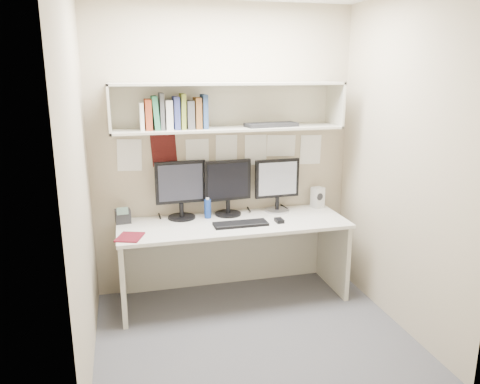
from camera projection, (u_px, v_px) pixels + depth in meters
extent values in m
cube|color=#47464B|center=(253.00, 335.00, 3.68)|extent=(2.40, 2.00, 0.01)
cube|color=tan|center=(224.00, 151.00, 4.29)|extent=(2.40, 0.02, 2.60)
cube|color=tan|center=(307.00, 213.00, 2.42)|extent=(2.40, 0.02, 2.60)
cube|color=tan|center=(79.00, 183.00, 3.07)|extent=(0.02, 2.00, 2.60)
cube|color=tan|center=(402.00, 165.00, 3.64)|extent=(0.02, 2.00, 2.60)
cube|color=beige|center=(234.00, 224.00, 4.10)|extent=(2.00, 0.70, 0.03)
cube|color=beige|center=(226.00, 249.00, 4.51)|extent=(1.96, 0.02, 0.70)
cube|color=beige|center=(229.00, 128.00, 4.05)|extent=(2.00, 0.38, 0.02)
cube|color=beige|center=(229.00, 84.00, 3.96)|extent=(2.00, 0.38, 0.02)
cube|color=beige|center=(224.00, 105.00, 4.17)|extent=(2.00, 0.02, 0.40)
cube|color=beige|center=(109.00, 109.00, 3.77)|extent=(0.02, 0.38, 0.40)
cube|color=beige|center=(335.00, 104.00, 4.24)|extent=(0.02, 0.38, 0.40)
cylinder|color=black|center=(182.00, 217.00, 4.20)|extent=(0.25, 0.25, 0.02)
cylinder|color=black|center=(182.00, 210.00, 4.18)|extent=(0.04, 0.04, 0.12)
cube|color=black|center=(180.00, 182.00, 4.13)|extent=(0.45, 0.06, 0.38)
cube|color=black|center=(181.00, 183.00, 4.11)|extent=(0.39, 0.02, 0.32)
cylinder|color=black|center=(228.00, 214.00, 4.30)|extent=(0.24, 0.24, 0.02)
cylinder|color=black|center=(228.00, 207.00, 4.29)|extent=(0.04, 0.04, 0.12)
cube|color=black|center=(228.00, 180.00, 4.24)|extent=(0.44, 0.07, 0.37)
cube|color=black|center=(228.00, 181.00, 4.22)|extent=(0.38, 0.04, 0.32)
cylinder|color=#A5A5AA|center=(277.00, 210.00, 4.42)|extent=(0.23, 0.23, 0.02)
cylinder|color=black|center=(277.00, 203.00, 4.40)|extent=(0.04, 0.04, 0.12)
cube|color=black|center=(277.00, 178.00, 4.35)|extent=(0.43, 0.05, 0.36)
cube|color=silver|center=(278.00, 179.00, 4.33)|extent=(0.37, 0.02, 0.31)
cube|color=black|center=(241.00, 224.00, 4.01)|extent=(0.47, 0.17, 0.02)
cube|color=black|center=(279.00, 221.00, 4.09)|extent=(0.07, 0.10, 0.03)
cube|color=#B9B9B4|center=(318.00, 197.00, 4.51)|extent=(0.12, 0.12, 0.20)
cylinder|color=black|center=(320.00, 197.00, 4.46)|extent=(0.07, 0.03, 0.07)
cylinder|color=navy|center=(208.00, 209.00, 4.19)|extent=(0.06, 0.06, 0.17)
cylinder|color=white|center=(207.00, 199.00, 4.17)|extent=(0.03, 0.03, 0.02)
cube|color=#580F19|center=(130.00, 237.00, 3.71)|extent=(0.25, 0.28, 0.01)
cube|color=black|center=(123.00, 216.00, 4.07)|extent=(0.14, 0.12, 0.12)
cube|color=#4C6659|center=(123.00, 211.00, 3.99)|extent=(0.10, 0.02, 0.06)
cube|color=white|center=(142.00, 116.00, 3.84)|extent=(0.03, 0.18, 0.23)
cube|color=#9C391C|center=(148.00, 115.00, 3.85)|extent=(0.05, 0.18, 0.25)
cube|color=#277650|center=(155.00, 113.00, 3.86)|extent=(0.04, 0.18, 0.28)
cube|color=#444548|center=(162.00, 111.00, 3.87)|extent=(0.03, 0.18, 0.30)
cube|color=silver|center=(169.00, 115.00, 3.89)|extent=(0.06, 0.18, 0.24)
cube|color=navy|center=(176.00, 113.00, 3.91)|extent=(0.05, 0.18, 0.27)
cube|color=olive|center=(183.00, 111.00, 3.92)|extent=(0.04, 0.18, 0.29)
cube|color=#454447|center=(190.00, 115.00, 3.94)|extent=(0.06, 0.18, 0.23)
cube|color=brown|center=(198.00, 113.00, 3.95)|extent=(0.05, 0.18, 0.26)
cube|color=navy|center=(204.00, 111.00, 3.96)|extent=(0.04, 0.18, 0.28)
cube|color=black|center=(271.00, 125.00, 4.10)|extent=(0.48, 0.23, 0.03)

